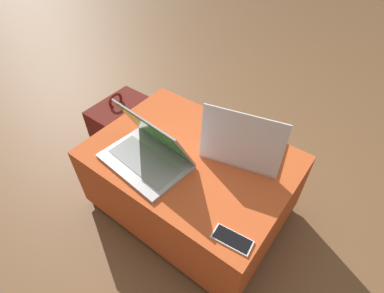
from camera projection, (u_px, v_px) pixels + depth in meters
The scene contains 6 objects.
ground_plane at pixel (191, 206), 1.66m from camera, with size 14.00×14.00×0.00m, color brown.
ottoman at pixel (191, 183), 1.51m from camera, with size 0.93×0.66×0.41m.
laptop_near at pixel (148, 152), 1.31m from camera, with size 0.40×0.29×0.25m.
laptop_far at pixel (243, 145), 1.33m from camera, with size 0.40×0.34×0.27m.
cell_phone at pixel (232, 239), 1.06m from camera, with size 0.15×0.08×0.01m.
backpack at pixel (121, 130), 1.83m from camera, with size 0.24×0.33×0.45m.
Camera 1 is at (0.57, -0.75, 1.40)m, focal length 28.00 mm.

